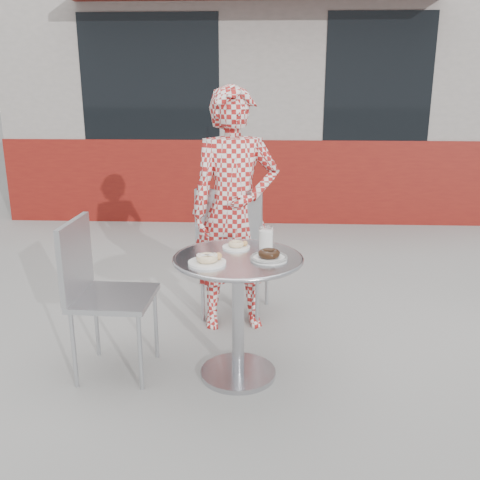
{
  "coord_description": "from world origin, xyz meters",
  "views": [
    {
      "loc": [
        0.15,
        -2.73,
        1.62
      ],
      "look_at": [
        0.01,
        0.12,
        0.79
      ],
      "focal_mm": 40.0,
      "sensor_mm": 36.0,
      "label": 1
    }
  ],
  "objects_px": {
    "chair_left": "(114,327)",
    "plate_near": "(208,260)",
    "bistro_table": "(238,287)",
    "chair_far": "(235,275)",
    "plate_checker": "(269,257)",
    "plate_far": "(237,245)",
    "seated_person": "(235,211)",
    "milk_cup": "(266,239)"
  },
  "relations": [
    {
      "from": "bistro_table",
      "to": "chair_far",
      "type": "relative_size",
      "value": 0.76
    },
    {
      "from": "plate_far",
      "to": "plate_near",
      "type": "distance_m",
      "value": 0.32
    },
    {
      "from": "chair_left",
      "to": "plate_near",
      "type": "bearing_deg",
      "value": -102.19
    },
    {
      "from": "chair_left",
      "to": "milk_cup",
      "type": "distance_m",
      "value": 1.01
    },
    {
      "from": "chair_far",
      "to": "plate_near",
      "type": "distance_m",
      "value": 1.1
    },
    {
      "from": "plate_far",
      "to": "plate_near",
      "type": "relative_size",
      "value": 0.79
    },
    {
      "from": "plate_far",
      "to": "milk_cup",
      "type": "distance_m",
      "value": 0.17
    },
    {
      "from": "bistro_table",
      "to": "plate_far",
      "type": "xyz_separation_m",
      "value": [
        -0.02,
        0.16,
        0.19
      ]
    },
    {
      "from": "chair_far",
      "to": "plate_near",
      "type": "height_order",
      "value": "chair_far"
    },
    {
      "from": "chair_far",
      "to": "plate_far",
      "type": "height_order",
      "value": "chair_far"
    },
    {
      "from": "bistro_table",
      "to": "plate_checker",
      "type": "xyz_separation_m",
      "value": [
        0.17,
        -0.04,
        0.19
      ]
    },
    {
      "from": "seated_person",
      "to": "plate_near",
      "type": "bearing_deg",
      "value": -107.35
    },
    {
      "from": "seated_person",
      "to": "plate_far",
      "type": "bearing_deg",
      "value": -96.5
    },
    {
      "from": "plate_far",
      "to": "chair_far",
      "type": "bearing_deg",
      "value": 93.89
    },
    {
      "from": "bistro_table",
      "to": "plate_near",
      "type": "xyz_separation_m",
      "value": [
        -0.15,
        -0.13,
        0.2
      ]
    },
    {
      "from": "chair_far",
      "to": "plate_checker",
      "type": "distance_m",
      "value": 1.04
    },
    {
      "from": "seated_person",
      "to": "plate_far",
      "type": "height_order",
      "value": "seated_person"
    },
    {
      "from": "bistro_table",
      "to": "plate_far",
      "type": "distance_m",
      "value": 0.25
    },
    {
      "from": "chair_left",
      "to": "milk_cup",
      "type": "xyz_separation_m",
      "value": [
        0.87,
        0.13,
        0.5
      ]
    },
    {
      "from": "chair_left",
      "to": "plate_far",
      "type": "distance_m",
      "value": 0.85
    },
    {
      "from": "chair_left",
      "to": "plate_near",
      "type": "xyz_separation_m",
      "value": [
        0.57,
        -0.14,
        0.46
      ]
    },
    {
      "from": "plate_near",
      "to": "milk_cup",
      "type": "bearing_deg",
      "value": 41.58
    },
    {
      "from": "seated_person",
      "to": "milk_cup",
      "type": "height_order",
      "value": "seated_person"
    },
    {
      "from": "plate_near",
      "to": "plate_checker",
      "type": "distance_m",
      "value": 0.33
    },
    {
      "from": "chair_far",
      "to": "plate_far",
      "type": "bearing_deg",
      "value": 103.7
    },
    {
      "from": "plate_checker",
      "to": "milk_cup",
      "type": "bearing_deg",
      "value": 95.33
    },
    {
      "from": "chair_left",
      "to": "plate_checker",
      "type": "distance_m",
      "value": 1.0
    },
    {
      "from": "plate_near",
      "to": "seated_person",
      "type": "bearing_deg",
      "value": 83.61
    },
    {
      "from": "chair_far",
      "to": "chair_left",
      "type": "relative_size",
      "value": 1.05
    },
    {
      "from": "seated_person",
      "to": "milk_cup",
      "type": "relative_size",
      "value": 12.27
    },
    {
      "from": "bistro_table",
      "to": "milk_cup",
      "type": "height_order",
      "value": "milk_cup"
    },
    {
      "from": "plate_near",
      "to": "plate_far",
      "type": "bearing_deg",
      "value": 64.59
    },
    {
      "from": "bistro_table",
      "to": "plate_near",
      "type": "height_order",
      "value": "plate_near"
    },
    {
      "from": "seated_person",
      "to": "milk_cup",
      "type": "xyz_separation_m",
      "value": [
        0.21,
        -0.56,
        -0.03
      ]
    },
    {
      "from": "chair_far",
      "to": "plate_far",
      "type": "distance_m",
      "value": 0.85
    },
    {
      "from": "plate_far",
      "to": "milk_cup",
      "type": "height_order",
      "value": "milk_cup"
    },
    {
      "from": "milk_cup",
      "to": "plate_far",
      "type": "bearing_deg",
      "value": 174.33
    },
    {
      "from": "plate_near",
      "to": "plate_checker",
      "type": "height_order",
      "value": "same"
    },
    {
      "from": "bistro_table",
      "to": "plate_near",
      "type": "relative_size",
      "value": 3.63
    },
    {
      "from": "plate_far",
      "to": "plate_near",
      "type": "xyz_separation_m",
      "value": [
        -0.14,
        -0.29,
        0.01
      ]
    },
    {
      "from": "seated_person",
      "to": "plate_near",
      "type": "height_order",
      "value": "seated_person"
    },
    {
      "from": "chair_far",
      "to": "milk_cup",
      "type": "relative_size",
      "value": 7.24
    }
  ]
}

